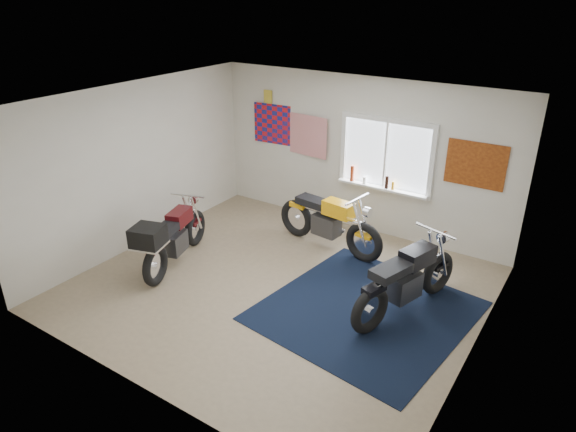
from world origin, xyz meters
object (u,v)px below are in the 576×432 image
Objects in this scene: navy_rug at (366,311)px; black_chrome_bike at (406,281)px; yellow_triumph at (329,222)px; maroon_tourer at (170,238)px.

black_chrome_bike is at bearing 35.37° from navy_rug.
yellow_triumph reaches higher than navy_rug.
navy_rug is 0.68m from black_chrome_bike.
navy_rug is 1.36× the size of maroon_tourer.
maroon_tourer is (-3.04, -0.58, 0.50)m from navy_rug.
yellow_triumph is (-1.34, 1.33, 0.45)m from navy_rug.
yellow_triumph is 2.56m from maroon_tourer.
black_chrome_bike reaches higher than navy_rug.
black_chrome_bike is (1.76, -1.04, 0.01)m from yellow_triumph.
maroon_tourer is (-1.69, -1.92, 0.05)m from yellow_triumph.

